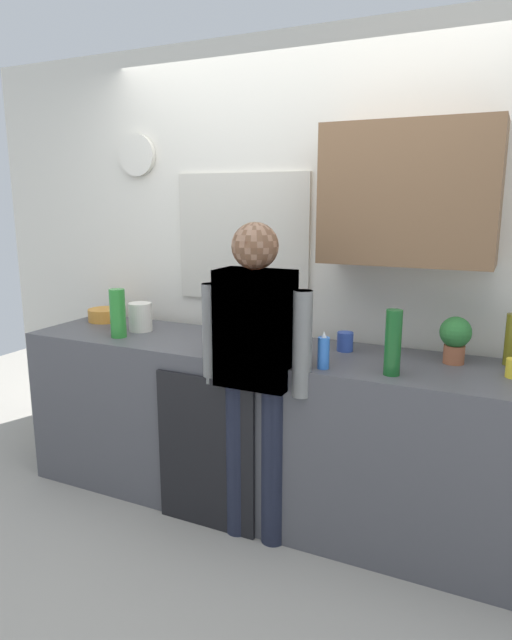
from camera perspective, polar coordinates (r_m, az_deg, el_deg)
name	(u,v)px	position (r m, az deg, el deg)	size (l,w,h in m)	color
ground_plane	(255,535)	(3.08, -0.08, -21.23)	(8.00, 8.00, 0.00)	#9E998E
kitchen_counter	(279,431)	(3.10, 2.35, -11.28)	(3.00, 0.64, 0.92)	#4C4C51
dishwasher_panel	(205,454)	(2.96, -5.23, -13.48)	(0.56, 0.02, 0.83)	black
back_wall_assembly	(319,260)	(3.21, 6.43, 6.10)	(4.60, 0.42, 2.60)	silver
coffee_maker	(272,325)	(2.84, 1.66, -0.56)	(0.20, 0.20, 0.33)	black
bottle_clear_soda	(118,313)	(3.27, -13.99, 0.68)	(0.09, 0.09, 0.28)	#2D8C33
bottle_red_vinegar	(300,339)	(2.72, 4.49, -1.96)	(0.06, 0.06, 0.22)	maroon
bottle_olive_oil	(511,340)	(2.91, 24.71, -1.83)	(0.06, 0.06, 0.25)	olive
bottle_amber_beer	(230,333)	(2.82, -2.70, -1.33)	(0.06, 0.06, 0.23)	brown
bottle_green_wine	(393,343)	(2.56, 13.87, -2.27)	(0.07, 0.07, 0.30)	#195923
cup_terracotta_mug	(117,321)	(3.50, -14.05, -0.15)	(0.08, 0.08, 0.09)	#B26647
cup_blue_mug	(345,342)	(2.94, 9.12, -2.20)	(0.08, 0.08, 0.10)	#3351B2
mixing_bowl	(105,315)	(3.75, -15.18, 0.51)	(0.22, 0.22, 0.08)	orange
potted_plant	(455,337)	(2.83, 19.76, -1.63)	(0.15, 0.15, 0.23)	#9E5638
dish_soap	(324,352)	(2.62, 6.94, -3.31)	(0.06, 0.06, 0.18)	blue
storage_canister	(140,317)	(3.41, -11.78, 0.31)	(0.14, 0.14, 0.17)	silver
person_at_sink	(255,359)	(2.68, -0.09, -4.05)	(0.57, 0.22, 1.60)	#3F4766
person_guest	(255,359)	(2.68, -0.09, -4.05)	(0.57, 0.22, 1.60)	#3F4766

